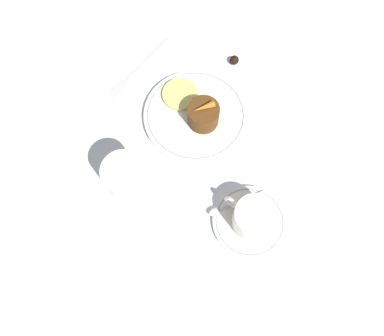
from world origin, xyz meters
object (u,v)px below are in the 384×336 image
(wine_glass, at_px, (127,178))
(dessert_cake, at_px, (203,115))
(dinner_plate, at_px, (195,115))
(fork, at_px, (133,73))
(coffee_cup, at_px, (253,217))

(wine_glass, relative_size, dessert_cake, 1.88)
(dinner_plate, bearing_deg, wine_glass, 89.21)
(dessert_cake, bearing_deg, dinner_plate, -7.70)
(dinner_plate, xyz_separation_m, wine_glass, (0.00, 0.21, 0.07))
(dinner_plate, xyz_separation_m, fork, (0.18, -0.00, -0.01))
(wine_glass, bearing_deg, dinner_plate, -90.79)
(coffee_cup, height_order, fork, coffee_cup)
(coffee_cup, xyz_separation_m, fork, (0.40, -0.13, -0.04))
(coffee_cup, bearing_deg, wine_glass, 20.80)
(wine_glass, xyz_separation_m, fork, (0.17, -0.21, -0.08))
(coffee_cup, xyz_separation_m, dessert_cake, (0.20, -0.12, -0.00))
(coffee_cup, relative_size, fork, 0.52)
(dinner_plate, relative_size, dessert_cake, 3.38)
(fork, xyz_separation_m, dessert_cake, (-0.20, 0.01, 0.04))
(coffee_cup, xyz_separation_m, wine_glass, (0.22, 0.08, 0.04))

